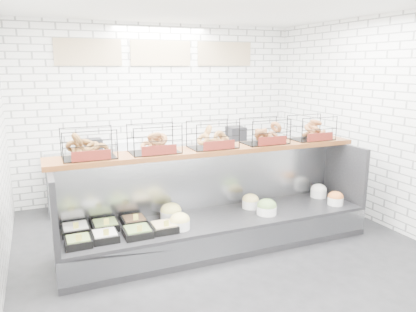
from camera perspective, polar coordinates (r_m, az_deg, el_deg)
name	(u,v)px	position (r m, az deg, el deg)	size (l,w,h in m)	color
ground	(229,255)	(5.16, 3.01, -13.76)	(5.50, 5.50, 0.00)	black
room_shell	(210,84)	(5.18, 0.31, 10.03)	(5.02, 5.51, 3.01)	white
display_case	(216,221)	(5.30, 1.16, -9.14)	(4.00, 0.90, 1.20)	black
bagel_shelf	(213,138)	(5.17, 0.66, 2.50)	(4.10, 0.50, 0.40)	#532A11
prep_counter	(168,172)	(7.12, -5.59, -2.28)	(4.00, 0.60, 1.20)	#93969B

